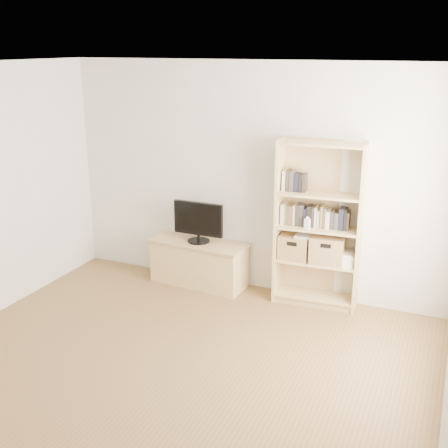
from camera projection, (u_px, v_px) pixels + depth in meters
The scene contains 13 objects.
floor at pixel (141, 401), 4.54m from camera, with size 4.50×5.00×0.01m, color brown.
back_wall at pixel (252, 179), 6.33m from camera, with size 4.50×0.02×2.60m, color silver.
ceiling at pixel (123, 69), 3.75m from camera, with size 4.50×5.00×0.01m, color white.
tv_stand at pixel (199, 264), 6.69m from camera, with size 1.12×0.42×0.51m, color tan.
bookshelf at pixel (318, 225), 6.00m from camera, with size 0.91×0.32×1.82m, color tan.
television at pixel (198, 222), 6.53m from camera, with size 0.61×0.05×0.48m, color black.
books_row_mid at pixel (319, 216), 5.99m from camera, with size 0.87×0.17×0.23m, color #B1A497.
books_row_upper at pixel (302, 182), 5.94m from camera, with size 0.37×0.13×0.19m, color #B1A497.
baby_monitor at pixel (307, 224), 5.93m from camera, with size 0.06×0.04×0.11m, color white.
basket_left at pixel (295, 246), 6.15m from camera, with size 0.32×0.27×0.27m, color #AC804E.
basket_right at pixel (327, 249), 6.04m from camera, with size 0.36×0.29×0.29m, color #AC804E.
laptop at pixel (310, 236), 6.04m from camera, with size 0.30×0.21×0.02m, color silver.
magazine_stack at pixel (346, 259), 6.00m from camera, with size 0.17×0.24×0.11m, color beige.
Camera 1 is at (2.16, -3.30, 2.76)m, focal length 45.00 mm.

